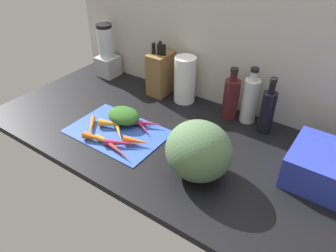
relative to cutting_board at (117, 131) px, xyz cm
name	(u,v)px	position (x,y,z in cm)	size (l,w,h in cm)	color
ground_plane	(169,137)	(20.13, 11.87, -1.90)	(170.00, 80.00, 3.00)	black
wall_back	(216,44)	(20.13, 50.37, 29.60)	(170.00, 3.00, 60.00)	#BCB7AD
cutting_board	(117,131)	(0.00, 0.00, 0.00)	(43.01, 29.26, 0.80)	#2D51B7
carrot_0	(112,124)	(-3.87, 1.11, 2.13)	(3.47, 3.47, 12.76)	orange
carrot_1	(123,143)	(9.36, -6.70, 1.79)	(2.78, 2.78, 16.04)	#B2264C
carrot_2	(137,141)	(13.42, -2.39, 1.89)	(2.98, 2.98, 11.46)	orange
carrot_3	(91,128)	(-9.83, -6.44, 1.44)	(2.07, 2.07, 17.42)	orange
carrot_4	(96,138)	(-2.19, -10.62, 2.00)	(3.20, 3.20, 12.53)	orange
carrot_5	(136,122)	(3.33, 9.39, 1.47)	(2.15, 2.15, 17.19)	red
carrot_6	(118,150)	(10.50, -11.11, 1.48)	(2.17, 2.17, 16.59)	red
carrot_7	(142,126)	(7.60, 8.07, 1.59)	(2.39, 2.39, 15.48)	#B2264C
carrot_8	(119,131)	(1.80, -0.95, 1.50)	(2.21, 2.21, 14.85)	orange
carrot_9	(106,141)	(2.51, -9.43, 1.78)	(2.77, 2.77, 10.17)	orange
carrot_10	(147,123)	(8.50, 10.55, 1.90)	(3.00, 3.00, 15.43)	#B2264C
carrot_greens_pile	(124,116)	(-2.19, 7.27, 3.78)	(16.00, 12.31, 6.77)	#2D6023
winter_squash	(199,151)	(43.30, -2.72, 10.81)	(24.89, 23.35, 22.42)	#4C6B47
knife_block	(161,73)	(-5.66, 41.24, 11.24)	(9.65, 13.94, 27.87)	brown
blender_appliance	(107,54)	(-44.05, 41.09, 12.71)	(11.40, 11.40, 30.47)	#B2B2B7
paper_towel_roll	(185,80)	(9.24, 41.37, 11.51)	(10.82, 10.82, 23.82)	white
bottle_0	(231,98)	(35.41, 40.39, 10.00)	(7.32, 7.32, 25.30)	#471919
bottle_1	(250,100)	(43.76, 42.56, 10.86)	(7.24, 7.24, 26.87)	silver
bottle_2	(267,111)	(53.53, 38.79, 10.28)	(6.19, 6.19, 26.32)	black
dish_rack	(327,168)	(83.53, 20.50, 5.99)	(26.60, 25.18, 12.77)	#2838AD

